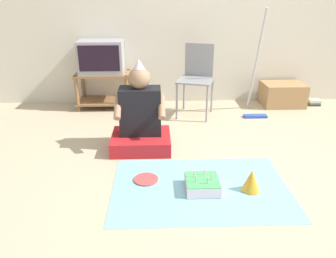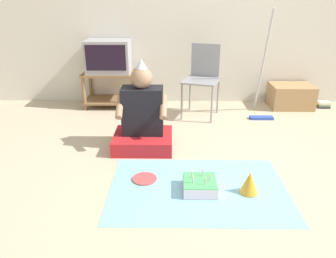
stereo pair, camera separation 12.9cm
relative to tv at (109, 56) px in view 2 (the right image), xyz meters
name	(u,v)px [view 2 (the right image)]	position (x,y,z in m)	size (l,w,h in m)	color
ground_plane	(232,180)	(1.31, -1.90, -0.67)	(16.00, 16.00, 0.00)	tan
wall_back	(211,5)	(1.31, 0.24, 0.61)	(6.40, 0.06, 2.55)	beige
tv_stand	(111,86)	(0.00, 0.00, -0.39)	(0.69, 0.43, 0.46)	olive
tv	(109,56)	(0.00, 0.00, 0.00)	(0.55, 0.42, 0.41)	#99999E
folding_chair	(203,75)	(1.19, -0.31, -0.17)	(0.51, 0.52, 0.86)	gray
cardboard_box_stack	(291,96)	(2.39, -0.02, -0.52)	(0.54, 0.41, 0.30)	#A87F51
dust_mop	(262,86)	(1.90, -0.38, -0.29)	(0.28, 0.43, 1.27)	#2D4CB2
book_pile	(323,105)	(2.84, -0.03, -0.63)	(0.17, 0.14, 0.08)	#333338
person_seated	(143,120)	(0.53, -1.27, -0.39)	(0.57, 0.48, 0.86)	red
party_cloth	(198,188)	(1.02, -2.03, -0.66)	(1.37, 0.94, 0.01)	#7FC6E0
birthday_cake	(200,185)	(1.03, -2.06, -0.62)	(0.26, 0.26, 0.15)	silver
party_hat_blue	(250,182)	(1.40, -2.09, -0.57)	(0.14, 0.14, 0.17)	gold
paper_plate	(145,178)	(0.59, -1.90, -0.66)	(0.20, 0.20, 0.01)	#D84C4C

